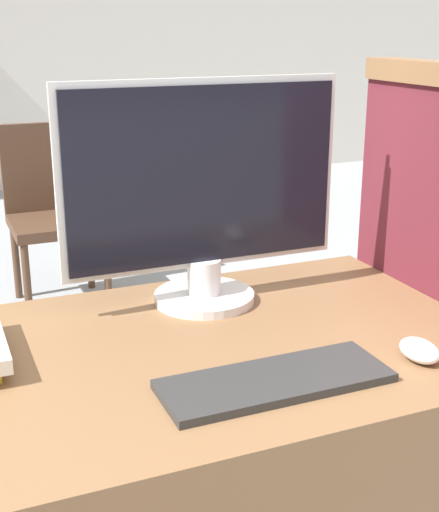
{
  "coord_description": "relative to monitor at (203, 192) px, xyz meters",
  "views": [
    {
      "loc": [
        -0.41,
        -0.81,
        1.35
      ],
      "look_at": [
        0.07,
        0.33,
        0.94
      ],
      "focal_mm": 50.0,
      "sensor_mm": 36.0,
      "label": 1
    }
  ],
  "objects": [
    {
      "name": "desk",
      "position": [
        -0.14,
        -0.22,
        -0.63
      ],
      "size": [
        1.25,
        0.74,
        0.75
      ],
      "color": "brown",
      "rests_on": "ground_plane"
    },
    {
      "name": "keyboard",
      "position": [
        -0.03,
        -0.42,
        -0.25
      ],
      "size": [
        0.41,
        0.15,
        0.02
      ],
      "color": "#2D2D2D",
      "rests_on": "desk"
    },
    {
      "name": "monitor",
      "position": [
        0.0,
        0.0,
        0.0
      ],
      "size": [
        0.63,
        0.23,
        0.49
      ],
      "color": "silver",
      "rests_on": "desk"
    },
    {
      "name": "mouse",
      "position": [
        0.26,
        -0.43,
        -0.23
      ],
      "size": [
        0.06,
        0.09,
        0.04
      ],
      "color": "white",
      "rests_on": "desk"
    },
    {
      "name": "far_chair",
      "position": [
        0.01,
        2.06,
        -0.51
      ],
      "size": [
        0.44,
        0.44,
        0.89
      ],
      "rotation": [
        0.0,
        0.0,
        0.57
      ],
      "color": "#4C3323",
      "rests_on": "ground_plane"
    }
  ]
}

